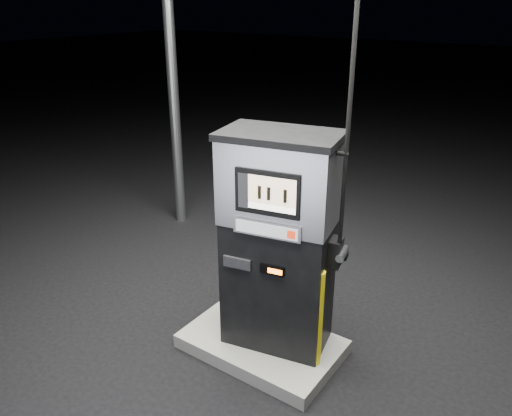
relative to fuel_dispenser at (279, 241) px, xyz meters
The scene contains 5 objects.
ground 1.30m from the fuel_dispenser, 142.03° to the right, with size 80.00×80.00×0.00m, color black.
pump_island 1.22m from the fuel_dispenser, 142.03° to the right, with size 1.60×1.00×0.15m, color slate.
fuel_dispenser is the anchor object (origin of this frame).
bollard_left 0.99m from the fuel_dispenser, behind, with size 0.11×0.11×0.82m, color yellow.
bollard_right 0.81m from the fuel_dispenser, 12.56° to the right, with size 0.14×0.14×1.02m, color yellow.
Camera 1 is at (2.40, -3.56, 3.46)m, focal length 35.00 mm.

